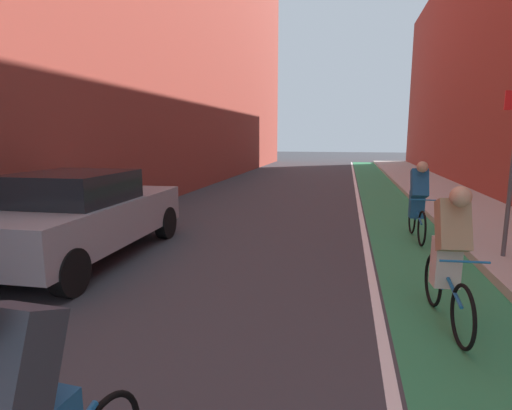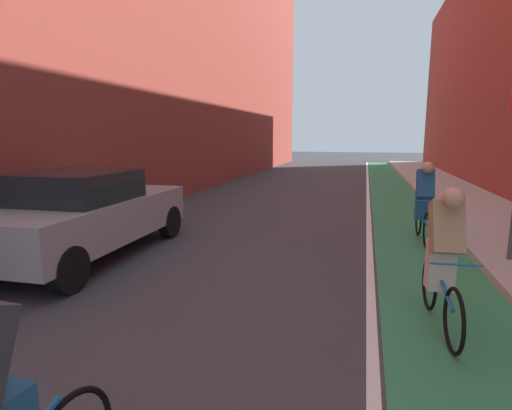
{
  "view_description": "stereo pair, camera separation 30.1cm",
  "coord_description": "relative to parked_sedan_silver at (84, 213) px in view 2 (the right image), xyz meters",
  "views": [
    {
      "loc": [
        1.67,
        2.72,
        2.12
      ],
      "look_at": [
        0.19,
        9.3,
        0.96
      ],
      "focal_mm": 28.14,
      "sensor_mm": 36.0,
      "label": 1
    },
    {
      "loc": [
        1.96,
        2.79,
        2.12
      ],
      "look_at": [
        0.19,
        9.3,
        0.96
      ],
      "focal_mm": 28.14,
      "sensor_mm": 36.0,
      "label": 2
    }
  ],
  "objects": [
    {
      "name": "ground_plane",
      "position": [
        2.76,
        6.76,
        -0.78
      ],
      "size": [
        85.46,
        85.46,
        0.0
      ],
      "primitive_type": "plane",
      "color": "#38383D"
    },
    {
      "name": "bike_lane_paint",
      "position": [
        5.78,
        8.76,
        -0.78
      ],
      "size": [
        1.6,
        38.85,
        0.0
      ],
      "primitive_type": "cube",
      "color": "#2D8451",
      "rests_on": "ground"
    },
    {
      "name": "lane_divider_stripe",
      "position": [
        4.88,
        8.76,
        -0.78
      ],
      "size": [
        0.12,
        38.85,
        0.0
      ],
      "primitive_type": "cube",
      "color": "white",
      "rests_on": "ground"
    },
    {
      "name": "sidewalk_right",
      "position": [
        7.84,
        8.76,
        -0.71
      ],
      "size": [
        2.52,
        38.85,
        0.14
      ],
      "primitive_type": "cube",
      "color": "#A8A59E",
      "rests_on": "ground"
    },
    {
      "name": "parked_sedan_silver",
      "position": [
        0.0,
        0.0,
        0.0
      ],
      "size": [
        2.03,
        4.32,
        1.53
      ],
      "color": "#9EA0A8",
      "rests_on": "ground"
    },
    {
      "name": "cyclist_mid",
      "position": [
        5.59,
        -1.26,
        0.06
      ],
      "size": [
        0.48,
        1.71,
        1.61
      ],
      "color": "black",
      "rests_on": "ground"
    },
    {
      "name": "cyclist_trailing",
      "position": [
        5.9,
        2.71,
        0.07
      ],
      "size": [
        0.48,
        1.75,
        1.63
      ],
      "color": "black",
      "rests_on": "ground"
    }
  ]
}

